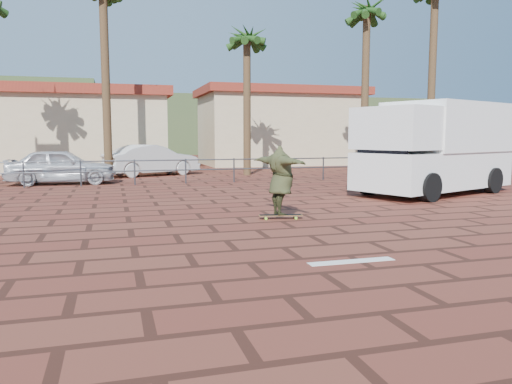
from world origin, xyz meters
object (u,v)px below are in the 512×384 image
at_px(longboard, 281,215).
at_px(car_white, 152,160).
at_px(skateboarder, 281,180).
at_px(car_silver, 61,166).
at_px(campervan, 436,146).

xyz_separation_m(longboard, car_white, (-1.92, 13.66, 0.66)).
bearing_deg(skateboarder, car_silver, 13.14).
xyz_separation_m(skateboarder, car_white, (-1.92, 13.66, -0.16)).
bearing_deg(skateboarder, car_white, -7.75).
height_order(campervan, car_silver, campervan).
bearing_deg(longboard, car_silver, 130.44).
distance_m(longboard, skateboarder, 0.82).
height_order(longboard, car_white, car_white).
height_order(car_silver, car_white, car_white).
xyz_separation_m(longboard, campervan, (6.58, 3.42, 1.50)).
distance_m(skateboarder, car_silver, 11.81).
bearing_deg(longboard, car_white, 109.55).
xyz_separation_m(campervan, car_silver, (-12.28, 6.93, -0.88)).
distance_m(campervan, car_silver, 14.13).
bearing_deg(longboard, campervan, 39.00).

